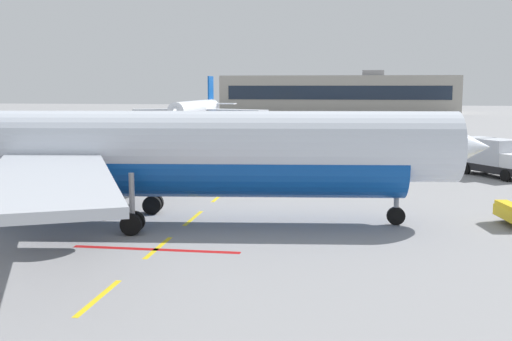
{
  "coord_description": "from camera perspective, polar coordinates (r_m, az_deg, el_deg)",
  "views": [
    {
      "loc": [
        26.83,
        -5.16,
        7.57
      ],
      "look_at": [
        21.85,
        27.73,
        3.02
      ],
      "focal_mm": 43.74,
      "sensor_mm": 36.0,
      "label": 1
    }
  ],
  "objects": [
    {
      "name": "catering_truck",
      "position": [
        55.67,
        20.99,
        1.16
      ],
      "size": [
        5.76,
        7.2,
        3.14
      ],
      "color": "black",
      "rests_on": "ground"
    },
    {
      "name": "apron_paint_markings",
      "position": [
        45.54,
        -2.68,
        -1.78
      ],
      "size": [
        8.0,
        97.12,
        0.01
      ],
      "color": "yellow",
      "rests_on": "ground"
    },
    {
      "name": "airliner_foreground",
      "position": [
        34.38,
        -8.07,
        1.67
      ],
      "size": [
        34.82,
        34.41,
        12.2
      ],
      "color": "silver",
      "rests_on": "ground"
    },
    {
      "name": "terminal_satellite",
      "position": [
        182.79,
        7.56,
        6.96
      ],
      "size": [
        64.66,
        26.73,
        11.85
      ],
      "color": "#9E998E",
      "rests_on": "ground"
    },
    {
      "name": "airliner_mid_left",
      "position": [
        117.26,
        -5.5,
        5.54
      ],
      "size": [
        26.7,
        26.84,
        9.42
      ],
      "color": "silver",
      "rests_on": "ground"
    }
  ]
}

